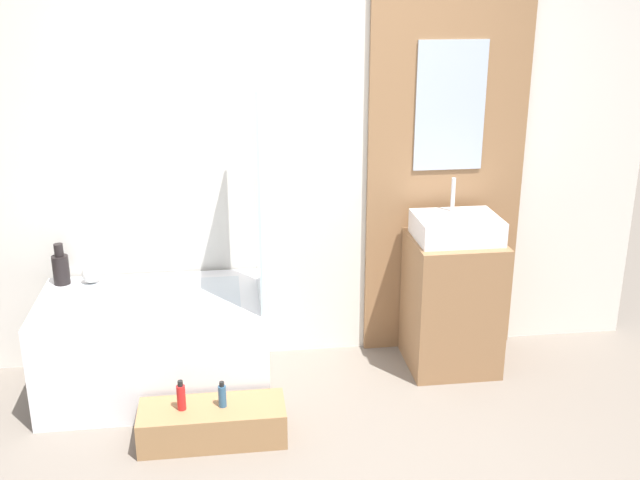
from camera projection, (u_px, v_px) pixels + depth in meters
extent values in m
cube|color=silver|center=(299.00, 145.00, 4.30)|extent=(4.20, 0.06, 2.60)
cube|color=#8E6642|center=(447.00, 143.00, 4.36)|extent=(0.94, 0.03, 2.60)
cube|color=#ADBCCC|center=(450.00, 106.00, 4.27)|extent=(0.41, 0.01, 0.74)
cube|color=white|center=(155.00, 344.00, 4.15)|extent=(1.22, 0.71, 0.57)
cube|color=silver|center=(152.00, 298.00, 4.05)|extent=(0.95, 0.50, 0.01)
cube|color=silver|center=(257.00, 196.00, 3.86)|extent=(0.01, 0.51, 1.14)
cube|color=#997047|center=(213.00, 423.00, 3.75)|extent=(0.73, 0.28, 0.19)
cube|color=#8E6642|center=(452.00, 303.00, 4.41)|extent=(0.51, 0.49, 0.80)
cube|color=white|center=(457.00, 228.00, 4.25)|extent=(0.47, 0.37, 0.14)
cylinder|color=silver|center=(453.00, 195.00, 4.29)|extent=(0.02, 0.02, 0.20)
cylinder|color=black|center=(61.00, 270.00, 4.20)|extent=(0.09, 0.09, 0.17)
cylinder|color=black|center=(59.00, 250.00, 4.17)|extent=(0.05, 0.05, 0.07)
sphere|color=silver|center=(91.00, 274.00, 4.23)|extent=(0.11, 0.11, 0.11)
cylinder|color=red|center=(181.00, 398.00, 3.68)|extent=(0.04, 0.04, 0.13)
cylinder|color=black|center=(180.00, 383.00, 3.66)|extent=(0.03, 0.03, 0.03)
cylinder|color=#2D567A|center=(222.00, 396.00, 3.71)|extent=(0.04, 0.04, 0.11)
cylinder|color=black|center=(222.00, 384.00, 3.69)|extent=(0.02, 0.02, 0.02)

